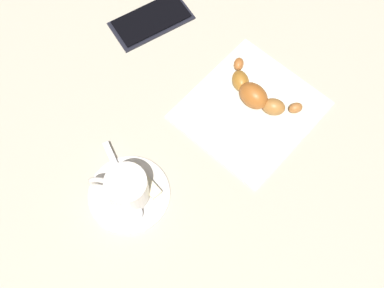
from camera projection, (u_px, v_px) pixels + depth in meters
ground_plane at (190, 151)px, 0.76m from camera, size 1.80×1.80×0.00m
saucer at (129, 194)px, 0.72m from camera, size 0.12×0.12×0.01m
espresso_cup at (126, 188)px, 0.70m from camera, size 0.06×0.08×0.05m
teaspoon at (128, 193)px, 0.72m from camera, size 0.08×0.12×0.01m
sugar_packet at (144, 181)px, 0.72m from camera, size 0.03×0.06×0.01m
napkin at (250, 110)px, 0.78m from camera, size 0.23×0.22×0.00m
croissant at (256, 94)px, 0.77m from camera, size 0.08×0.14×0.04m
cell_phone at (151, 20)px, 0.85m from camera, size 0.15×0.12×0.01m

